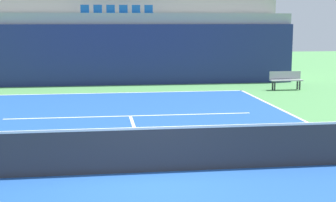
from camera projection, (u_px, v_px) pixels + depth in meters
name	position (u px, v px, depth m)	size (l,w,h in m)	color
ground_plane	(150.00, 173.00, 10.65)	(80.00, 80.00, 0.00)	#4C8C4C
court_surface	(150.00, 172.00, 10.65)	(11.00, 24.00, 0.01)	#1E4C99
baseline_far	(122.00, 93.00, 22.34)	(11.00, 0.10, 0.00)	white
service_line_far	(130.00, 116.00, 16.91)	(8.26, 0.10, 0.00)	white
centre_service_line	(138.00, 138.00, 13.78)	(0.10, 6.40, 0.00)	white
back_wall	(119.00, 55.00, 24.96)	(17.82, 0.30, 3.00)	navy
stands_tier_lower	(118.00, 48.00, 26.24)	(17.82, 2.40, 3.54)	#9E9E99
stands_tier_upper	(116.00, 37.00, 28.51)	(17.82, 2.40, 4.50)	#9E9E99
seating_row_lower	(117.00, 11.00, 26.04)	(3.73, 0.44, 0.44)	#145193
tennis_net	(150.00, 149.00, 10.57)	(11.08, 0.08, 1.07)	black
player_bench	(286.00, 79.00, 23.32)	(1.50, 0.40, 0.85)	#99999E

